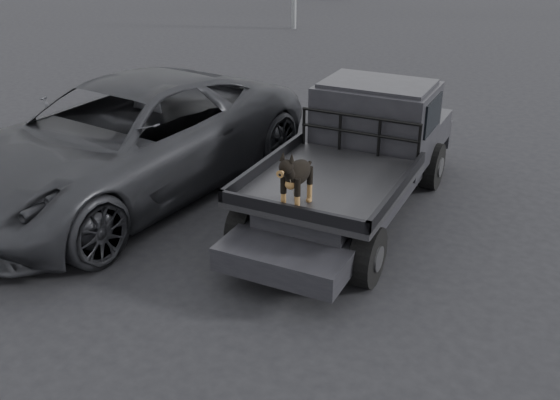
% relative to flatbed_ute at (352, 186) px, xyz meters
% --- Properties ---
extents(ground, '(120.00, 120.00, 0.00)m').
position_rel_flatbed_ute_xyz_m(ground, '(-0.54, -2.22, -0.46)').
color(ground, black).
rests_on(ground, ground).
extents(flatbed_ute, '(2.00, 5.40, 0.92)m').
position_rel_flatbed_ute_xyz_m(flatbed_ute, '(0.00, 0.00, 0.00)').
color(flatbed_ute, black).
rests_on(flatbed_ute, ground).
extents(ute_cab, '(1.72, 1.30, 0.88)m').
position_rel_flatbed_ute_xyz_m(ute_cab, '(0.00, 0.95, 0.90)').
color(ute_cab, black).
rests_on(ute_cab, flatbed_ute).
extents(headache_rack, '(1.80, 0.08, 0.55)m').
position_rel_flatbed_ute_xyz_m(headache_rack, '(0.00, 0.20, 0.74)').
color(headache_rack, black).
rests_on(headache_rack, flatbed_ute).
extents(dog, '(0.32, 0.60, 0.74)m').
position_rel_flatbed_ute_xyz_m(dog, '(-0.06, -1.83, 0.83)').
color(dog, black).
rests_on(dog, flatbed_ute).
extents(parked_suv, '(3.75, 6.74, 1.78)m').
position_rel_flatbed_ute_xyz_m(parked_suv, '(-3.47, -0.84, 0.43)').
color(parked_suv, '#28292D').
rests_on(parked_suv, ground).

